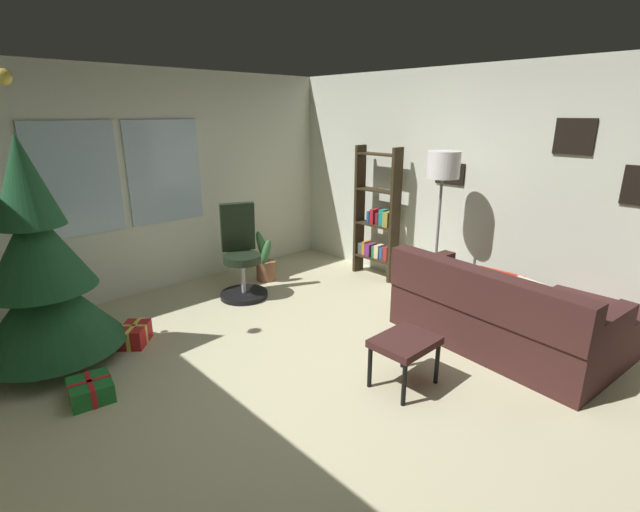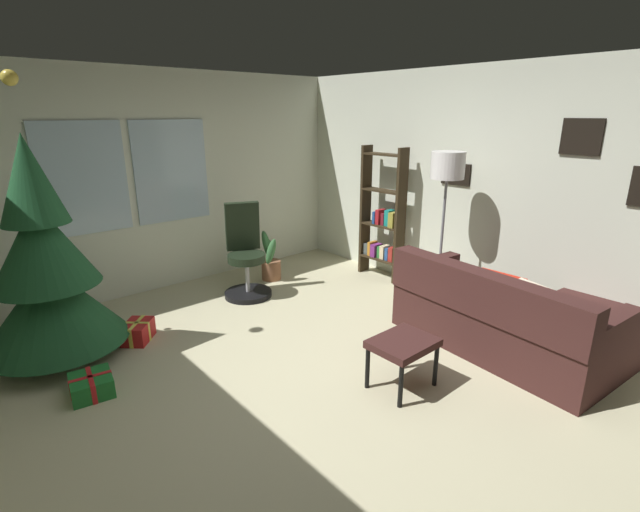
{
  "view_description": "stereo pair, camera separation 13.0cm",
  "coord_description": "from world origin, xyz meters",
  "px_view_note": "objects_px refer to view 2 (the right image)",
  "views": [
    {
      "loc": [
        -2.26,
        -2.34,
        2.11
      ],
      "look_at": [
        0.3,
        0.4,
        0.92
      ],
      "focal_mm": 25.55,
      "sensor_mm": 36.0,
      "label": 1
    },
    {
      "loc": [
        -2.17,
        -2.43,
        2.11
      ],
      "look_at": [
        0.3,
        0.4,
        0.92
      ],
      "focal_mm": 25.55,
      "sensor_mm": 36.0,
      "label": 2
    }
  ],
  "objects_px": {
    "holiday_tree": "(47,272)",
    "bookshelf": "(383,221)",
    "gift_box_red": "(138,332)",
    "gift_box_green": "(92,385)",
    "couch": "(521,321)",
    "footstool": "(403,347)",
    "floor_lamp": "(447,177)",
    "potted_plant": "(270,262)",
    "office_chair": "(246,260)"
  },
  "relations": [
    {
      "from": "holiday_tree",
      "to": "bookshelf",
      "type": "distance_m",
      "value": 3.8
    },
    {
      "from": "gift_box_red",
      "to": "gift_box_green",
      "type": "height_order",
      "value": "gift_box_red"
    },
    {
      "from": "couch",
      "to": "holiday_tree",
      "type": "distance_m",
      "value": 4.2
    },
    {
      "from": "footstool",
      "to": "floor_lamp",
      "type": "relative_size",
      "value": 0.29
    },
    {
      "from": "potted_plant",
      "to": "footstool",
      "type": "bearing_deg",
      "value": -103.51
    },
    {
      "from": "office_chair",
      "to": "floor_lamp",
      "type": "relative_size",
      "value": 0.64
    },
    {
      "from": "holiday_tree",
      "to": "gift_box_red",
      "type": "bearing_deg",
      "value": -12.23
    },
    {
      "from": "office_chair",
      "to": "potted_plant",
      "type": "distance_m",
      "value": 0.62
    },
    {
      "from": "footstool",
      "to": "holiday_tree",
      "type": "distance_m",
      "value": 3.05
    },
    {
      "from": "bookshelf",
      "to": "gift_box_red",
      "type": "bearing_deg",
      "value": 174.09
    },
    {
      "from": "gift_box_red",
      "to": "office_chair",
      "type": "height_order",
      "value": "office_chair"
    },
    {
      "from": "bookshelf",
      "to": "potted_plant",
      "type": "xyz_separation_m",
      "value": [
        -1.17,
        0.89,
        -0.52
      ]
    },
    {
      "from": "footstool",
      "to": "gift_box_green",
      "type": "bearing_deg",
      "value": 141.35
    },
    {
      "from": "gift_box_red",
      "to": "bookshelf",
      "type": "xyz_separation_m",
      "value": [
        3.14,
        -0.32,
        0.67
      ]
    },
    {
      "from": "couch",
      "to": "floor_lamp",
      "type": "height_order",
      "value": "floor_lamp"
    },
    {
      "from": "gift_box_red",
      "to": "potted_plant",
      "type": "xyz_separation_m",
      "value": [
        1.96,
        0.56,
        0.15
      ]
    },
    {
      "from": "footstool",
      "to": "gift_box_red",
      "type": "xyz_separation_m",
      "value": [
        -1.31,
        2.17,
        -0.26
      ]
    },
    {
      "from": "footstool",
      "to": "couch",
      "type": "bearing_deg",
      "value": -14.33
    },
    {
      "from": "office_chair",
      "to": "potted_plant",
      "type": "height_order",
      "value": "office_chair"
    },
    {
      "from": "office_chair",
      "to": "bookshelf",
      "type": "bearing_deg",
      "value": -20.43
    },
    {
      "from": "holiday_tree",
      "to": "potted_plant",
      "type": "height_order",
      "value": "holiday_tree"
    },
    {
      "from": "holiday_tree",
      "to": "potted_plant",
      "type": "distance_m",
      "value": 2.69
    },
    {
      "from": "holiday_tree",
      "to": "floor_lamp",
      "type": "xyz_separation_m",
      "value": [
        3.5,
        -1.55,
        0.65
      ]
    },
    {
      "from": "bookshelf",
      "to": "footstool",
      "type": "bearing_deg",
      "value": -134.75
    },
    {
      "from": "gift_box_green",
      "to": "office_chair",
      "type": "bearing_deg",
      "value": 25.19
    },
    {
      "from": "gift_box_red",
      "to": "floor_lamp",
      "type": "height_order",
      "value": "floor_lamp"
    },
    {
      "from": "holiday_tree",
      "to": "office_chair",
      "type": "distance_m",
      "value": 2.11
    },
    {
      "from": "gift_box_green",
      "to": "bookshelf",
      "type": "xyz_separation_m",
      "value": [
        3.74,
        0.32,
        0.69
      ]
    },
    {
      "from": "holiday_tree",
      "to": "office_chair",
      "type": "height_order",
      "value": "holiday_tree"
    },
    {
      "from": "couch",
      "to": "gift_box_red",
      "type": "bearing_deg",
      "value": 136.08
    },
    {
      "from": "office_chair",
      "to": "bookshelf",
      "type": "height_order",
      "value": "bookshelf"
    },
    {
      "from": "footstool",
      "to": "floor_lamp",
      "type": "bearing_deg",
      "value": 25.89
    },
    {
      "from": "couch",
      "to": "gift_box_green",
      "type": "bearing_deg",
      "value": 149.89
    },
    {
      "from": "bookshelf",
      "to": "floor_lamp",
      "type": "bearing_deg",
      "value": -104.17
    },
    {
      "from": "gift_box_red",
      "to": "couch",
      "type": "bearing_deg",
      "value": -43.92
    },
    {
      "from": "holiday_tree",
      "to": "gift_box_red",
      "type": "distance_m",
      "value": 0.97
    },
    {
      "from": "floor_lamp",
      "to": "couch",
      "type": "bearing_deg",
      "value": -103.73
    },
    {
      "from": "bookshelf",
      "to": "floor_lamp",
      "type": "relative_size",
      "value": 0.99
    },
    {
      "from": "bookshelf",
      "to": "potted_plant",
      "type": "height_order",
      "value": "bookshelf"
    },
    {
      "from": "floor_lamp",
      "to": "gift_box_green",
      "type": "bearing_deg",
      "value": 167.47
    },
    {
      "from": "office_chair",
      "to": "potted_plant",
      "type": "bearing_deg",
      "value": 25.64
    },
    {
      "from": "holiday_tree",
      "to": "gift_box_green",
      "type": "height_order",
      "value": "holiday_tree"
    },
    {
      "from": "office_chair",
      "to": "bookshelf",
      "type": "xyz_separation_m",
      "value": [
        1.7,
        -0.63,
        0.33
      ]
    },
    {
      "from": "office_chair",
      "to": "floor_lamp",
      "type": "height_order",
      "value": "floor_lamp"
    },
    {
      "from": "holiday_tree",
      "to": "footstool",
      "type": "bearing_deg",
      "value": -49.95
    },
    {
      "from": "footstool",
      "to": "holiday_tree",
      "type": "height_order",
      "value": "holiday_tree"
    },
    {
      "from": "gift_box_green",
      "to": "floor_lamp",
      "type": "relative_size",
      "value": 0.21
    },
    {
      "from": "office_chair",
      "to": "potted_plant",
      "type": "xyz_separation_m",
      "value": [
        0.53,
        0.25,
        -0.2
      ]
    },
    {
      "from": "footstool",
      "to": "potted_plant",
      "type": "relative_size",
      "value": 0.75
    },
    {
      "from": "couch",
      "to": "holiday_tree",
      "type": "xyz_separation_m",
      "value": [
        -3.23,
        2.64,
        0.52
      ]
    }
  ]
}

